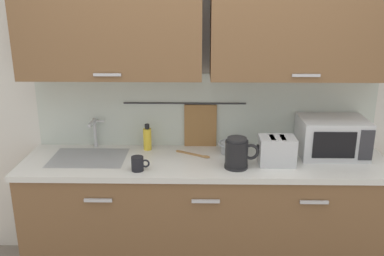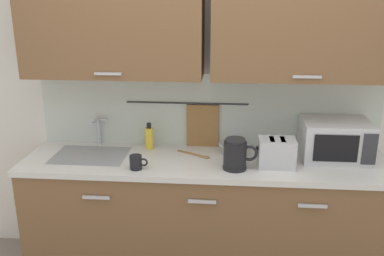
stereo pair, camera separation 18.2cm
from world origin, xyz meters
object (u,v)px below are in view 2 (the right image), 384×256
at_px(microwave, 335,140).
at_px(dish_soap_bottle, 149,137).
at_px(electric_kettle, 236,154).
at_px(toaster, 277,153).
at_px(mug_near_sink, 136,162).
at_px(wooden_spoon, 197,155).
at_px(mixing_bowl, 234,148).

height_order(microwave, dish_soap_bottle, microwave).
xyz_separation_m(electric_kettle, toaster, (0.27, 0.07, -0.01)).
bearing_deg(microwave, mug_near_sink, -167.09).
bearing_deg(wooden_spoon, toaster, -14.58).
relative_size(microwave, dish_soap_bottle, 2.35).
bearing_deg(microwave, mixing_bowl, 177.40).
relative_size(mug_near_sink, toaster, 0.47).
height_order(microwave, mug_near_sink, microwave).
distance_m(microwave, toaster, 0.45).
relative_size(microwave, mixing_bowl, 2.15).
bearing_deg(mixing_bowl, mug_near_sink, -152.13).
bearing_deg(mug_near_sink, toaster, 8.05).
height_order(microwave, wooden_spoon, microwave).
bearing_deg(wooden_spoon, electric_kettle, -38.17).
bearing_deg(mixing_bowl, microwave, -2.60).
bearing_deg(toaster, dish_soap_bottle, 163.77).
distance_m(dish_soap_bottle, mug_near_sink, 0.39).
height_order(mixing_bowl, wooden_spoon, mixing_bowl).
xyz_separation_m(dish_soap_bottle, toaster, (0.90, -0.26, 0.01)).
xyz_separation_m(mixing_bowl, toaster, (0.28, -0.21, 0.05)).
distance_m(mug_near_sink, mixing_bowl, 0.72).
distance_m(electric_kettle, dish_soap_bottle, 0.71).
relative_size(mug_near_sink, mixing_bowl, 0.56).
distance_m(microwave, mug_near_sink, 1.37).
bearing_deg(microwave, dish_soap_bottle, 176.26).
bearing_deg(toaster, electric_kettle, -165.76).
xyz_separation_m(microwave, mug_near_sink, (-1.33, -0.31, -0.09)).
xyz_separation_m(mug_near_sink, wooden_spoon, (0.38, 0.27, -0.04)).
distance_m(microwave, dish_soap_bottle, 1.32).
relative_size(electric_kettle, mixing_bowl, 1.06).
xyz_separation_m(microwave, wooden_spoon, (-0.95, -0.04, -0.13)).
xyz_separation_m(electric_kettle, mixing_bowl, (-0.01, 0.28, -0.06)).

